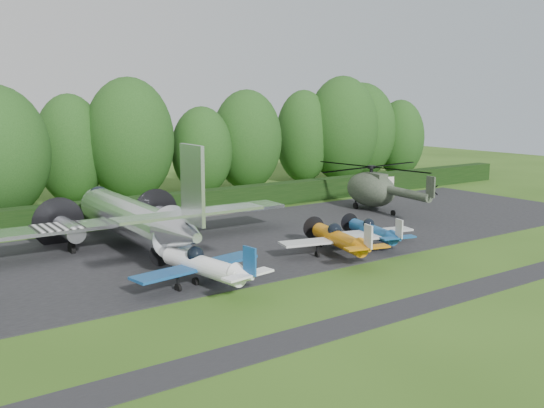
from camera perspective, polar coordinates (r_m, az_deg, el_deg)
ground at (r=32.75m, az=2.18°, el=-7.60°), size 160.00×160.00×0.00m
apron at (r=40.87m, az=-6.31°, el=-4.09°), size 70.00×18.00×0.01m
taxiway_verge at (r=28.46m, az=9.59°, el=-10.49°), size 70.00×2.00×0.00m
hedgerow at (r=50.59m, az=-12.30°, el=-1.55°), size 90.00×1.60×2.00m
transport_plane at (r=40.27m, az=-12.97°, el=-1.34°), size 24.30×18.64×7.79m
light_plane_white at (r=32.20m, az=-6.55°, el=-5.73°), size 7.53×7.92×2.89m
light_plane_orange at (r=38.26m, az=6.29°, el=-3.27°), size 7.29×7.67×2.80m
light_plane_blue at (r=41.43m, az=9.44°, el=-2.53°), size 6.38×6.70×2.45m
helicopter at (r=54.62m, az=9.35°, el=1.66°), size 12.34×14.45×3.97m
sign_board at (r=62.73m, az=10.02°, el=1.93°), size 3.42×0.13×1.92m
tree_2 at (r=62.69m, az=-6.61°, el=4.98°), size 6.29×6.29×9.08m
tree_3 at (r=76.63m, az=8.37°, el=6.85°), size 8.64×8.64×11.79m
tree_4 at (r=71.90m, az=2.98°, el=6.36°), size 6.59×6.59×10.85m
tree_5 at (r=59.68m, az=-13.25°, el=5.89°), size 8.47×8.47×11.89m
tree_6 at (r=59.94m, az=-18.44°, el=4.91°), size 6.53×6.53×10.33m
tree_8 at (r=65.90m, az=-2.38°, el=6.03°), size 7.60×7.60×10.82m
tree_10 at (r=78.88m, az=11.93°, el=6.06°), size 6.13×6.13×9.71m
tree_11 at (r=73.11m, az=6.61°, el=7.02°), size 8.52×8.52×12.50m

